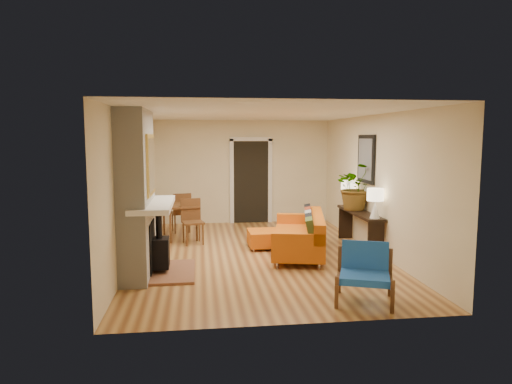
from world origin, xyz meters
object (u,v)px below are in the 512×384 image
Objects in this scene: blue_chair at (365,269)px; lamp_near at (375,200)px; ottoman at (266,238)px; console_table at (360,219)px; dining_table at (183,210)px; lamp_far at (348,190)px; houseplant at (356,186)px; sofa at (303,235)px.

blue_chair is 2.35m from lamp_near.
console_table is at bearing -6.77° from ottoman.
dining_table is (-1.65, 1.13, 0.40)m from ottoman.
ottoman is at bearing -164.19° from lamp_far.
blue_chair is at bearing -107.15° from houseplant.
lamp_near is at bearing -28.07° from ottoman.
ottoman is 1.27× the size of lamp_far.
sofa is at bearing -163.90° from console_table.
sofa reaches higher than console_table.
lamp_near is (0.00, -0.76, 0.49)m from console_table.
houseplant reaches higher than lamp_far.
console_table is at bearing -87.41° from houseplant.
ottoman is at bearing 137.18° from sofa.
houseplant reaches higher than lamp_near.
lamp_near and lamp_far have the same top height.
console_table is at bearing 71.41° from blue_chair.
ottoman is 0.37× the size of console_table.
sofa is at bearing 161.48° from lamp_near.
blue_chair reaches higher than console_table.
dining_table is 3.23× the size of lamp_far.
lamp_near reaches higher than ottoman.
sofa is at bearing -138.23° from lamp_far.
sofa reaches higher than blue_chair.
sofa is 1.47m from lamp_near.
houseplant is (-0.01, -0.52, 0.13)m from lamp_far.
dining_table is (-2.54, 4.16, 0.19)m from blue_chair.
houseplant is at bearing 92.59° from console_table.
ottoman is at bearing -34.34° from dining_table.
ottoman is 2.04m from dining_table.
lamp_far is at bearing 75.08° from blue_chair.
sofa is 3.28× the size of ottoman.
lamp_far reaches higher than dining_table.
lamp_near reaches higher than blue_chair.
console_table is (1.22, 0.35, 0.21)m from sofa.
lamp_near reaches higher than console_table.
ottoman is at bearing 151.93° from lamp_near.
blue_chair is at bearing -73.62° from ottoman.
console_table is at bearing -21.08° from dining_table.
ottoman is 0.72× the size of houseplant.
blue_chair is at bearing -108.59° from console_table.
lamp_near reaches higher than sofa.
blue_chair is 3.27m from houseplant.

